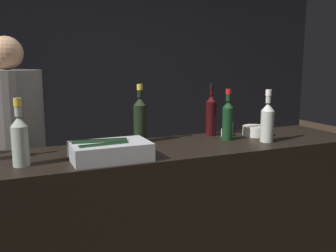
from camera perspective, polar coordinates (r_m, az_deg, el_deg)
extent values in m
cube|color=black|center=(4.47, -12.42, 8.73)|extent=(6.40, 0.06, 2.80)
cube|color=black|center=(2.36, 0.29, -14.75)|extent=(2.47, 0.58, 0.97)
cube|color=#B7BABF|center=(1.93, -8.75, -3.79)|extent=(0.39, 0.25, 0.09)
cylinder|color=black|center=(1.88, -9.76, -3.50)|extent=(0.25, 0.08, 0.06)
cylinder|color=black|center=(1.96, -10.37, -3.00)|extent=(0.29, 0.12, 0.07)
cylinder|color=silver|center=(2.59, 13.20, -0.73)|extent=(0.17, 0.17, 0.07)
cylinder|color=gray|center=(2.59, 13.22, -0.12)|extent=(0.14, 0.14, 0.01)
cylinder|color=silver|center=(2.54, 8.85, -0.98)|extent=(0.07, 0.07, 0.05)
sphere|color=#F4C66B|center=(2.54, 8.85, -0.93)|extent=(0.03, 0.03, 0.03)
cylinder|color=#143319|center=(2.41, 9.09, 0.32)|extent=(0.07, 0.07, 0.21)
cone|color=#143319|center=(2.40, 9.17, 3.27)|extent=(0.07, 0.07, 0.04)
cylinder|color=#143319|center=(2.39, 9.21, 4.69)|extent=(0.03, 0.03, 0.08)
cylinder|color=red|center=(2.39, 9.22, 5.19)|extent=(0.04, 0.04, 0.03)
cylinder|color=#B2B7AD|center=(2.41, 14.86, -0.06)|extent=(0.08, 0.08, 0.19)
cone|color=#B2B7AD|center=(2.39, 14.99, 2.82)|extent=(0.08, 0.08, 0.05)
cylinder|color=#B2B7AD|center=(2.38, 15.06, 4.40)|extent=(0.03, 0.03, 0.08)
cylinder|color=white|center=(2.38, 15.09, 4.95)|extent=(0.04, 0.04, 0.04)
cylinder|color=black|center=(2.54, 6.57, 1.13)|extent=(0.07, 0.07, 0.23)
cone|color=black|center=(2.53, 6.63, 4.18)|extent=(0.07, 0.07, 0.04)
cylinder|color=black|center=(2.52, 6.66, 5.57)|extent=(0.02, 0.02, 0.08)
cylinder|color=black|center=(2.52, 6.67, 6.07)|extent=(0.03, 0.03, 0.04)
cylinder|color=#9EA899|center=(1.92, -21.57, -2.89)|extent=(0.08, 0.08, 0.19)
cone|color=#9EA899|center=(1.90, -21.80, 0.66)|extent=(0.08, 0.08, 0.05)
cylinder|color=#9EA899|center=(1.89, -21.93, 2.68)|extent=(0.03, 0.03, 0.09)
cylinder|color=gold|center=(1.89, -21.97, 3.40)|extent=(0.04, 0.04, 0.04)
cylinder|color=black|center=(2.32, -4.27, 0.35)|extent=(0.08, 0.08, 0.23)
cone|color=black|center=(2.31, -4.31, 3.78)|extent=(0.08, 0.08, 0.05)
cylinder|color=black|center=(2.30, -4.33, 5.39)|extent=(0.03, 0.03, 0.08)
cylinder|color=gold|center=(2.30, -4.34, 5.94)|extent=(0.04, 0.04, 0.04)
cube|color=black|center=(2.82, -21.83, -13.93)|extent=(0.31, 0.23, 0.73)
cylinder|color=slate|center=(2.62, -22.81, 0.41)|extent=(0.42, 0.42, 0.68)
sphere|color=tan|center=(2.59, -23.47, 10.18)|extent=(0.21, 0.21, 0.21)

